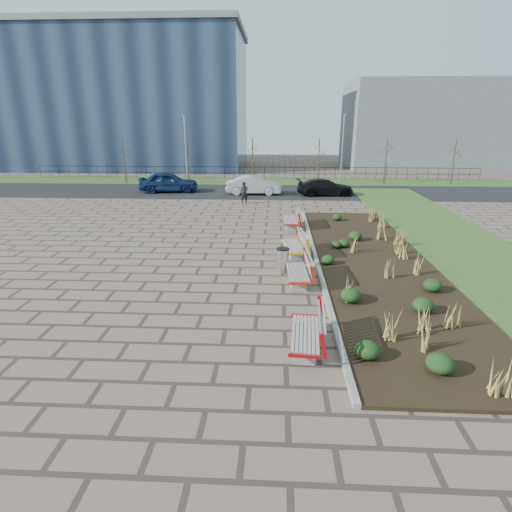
{
  "coord_description": "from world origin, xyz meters",
  "views": [
    {
      "loc": [
        2.19,
        -10.79,
        5.62
      ],
      "look_at": [
        1.5,
        3.0,
        0.9
      ],
      "focal_mm": 28.0,
      "sensor_mm": 36.0,
      "label": 1
    }
  ],
  "objects_px": {
    "bench_c": "(294,245)",
    "litter_bin": "(283,261)",
    "bench_d": "(290,219)",
    "bench_a": "(305,331)",
    "car_silver": "(254,185)",
    "car_black": "(325,187)",
    "lamp_west": "(186,150)",
    "lamp_east": "(342,151)",
    "car_blue": "(168,182)",
    "pedestrian": "(244,193)",
    "bench_b": "(297,270)"
  },
  "relations": [
    {
      "from": "bench_b",
      "to": "bench_d",
      "type": "xyz_separation_m",
      "value": [
        0.0,
        7.86,
        0.0
      ]
    },
    {
      "from": "litter_bin",
      "to": "pedestrian",
      "type": "bearing_deg",
      "value": 100.74
    },
    {
      "from": "bench_a",
      "to": "pedestrian",
      "type": "xyz_separation_m",
      "value": [
        -3.03,
        18.8,
        0.26
      ]
    },
    {
      "from": "car_blue",
      "to": "bench_a",
      "type": "bearing_deg",
      "value": -164.78
    },
    {
      "from": "car_blue",
      "to": "car_black",
      "type": "height_order",
      "value": "car_blue"
    },
    {
      "from": "car_black",
      "to": "car_silver",
      "type": "bearing_deg",
      "value": 83.14
    },
    {
      "from": "car_black",
      "to": "lamp_west",
      "type": "distance_m",
      "value": 13.37
    },
    {
      "from": "bench_d",
      "to": "pedestrian",
      "type": "relative_size",
      "value": 1.38
    },
    {
      "from": "bench_c",
      "to": "litter_bin",
      "type": "distance_m",
      "value": 2.05
    },
    {
      "from": "bench_b",
      "to": "lamp_west",
      "type": "distance_m",
      "value": 25.16
    },
    {
      "from": "lamp_west",
      "to": "bench_a",
      "type": "bearing_deg",
      "value": -72.01
    },
    {
      "from": "car_blue",
      "to": "lamp_west",
      "type": "bearing_deg",
      "value": -14.55
    },
    {
      "from": "lamp_east",
      "to": "bench_c",
      "type": "bearing_deg",
      "value": -103.87
    },
    {
      "from": "car_black",
      "to": "bench_d",
      "type": "bearing_deg",
      "value": 158.12
    },
    {
      "from": "bench_c",
      "to": "litter_bin",
      "type": "relative_size",
      "value": 2.22
    },
    {
      "from": "bench_a",
      "to": "bench_c",
      "type": "height_order",
      "value": "same"
    },
    {
      "from": "bench_d",
      "to": "car_black",
      "type": "xyz_separation_m",
      "value": [
        3.01,
        10.12,
        0.16
      ]
    },
    {
      "from": "car_silver",
      "to": "car_black",
      "type": "relative_size",
      "value": 0.98
    },
    {
      "from": "bench_d",
      "to": "pedestrian",
      "type": "xyz_separation_m",
      "value": [
        -3.03,
        6.57,
        0.26
      ]
    },
    {
      "from": "bench_d",
      "to": "car_black",
      "type": "distance_m",
      "value": 10.56
    },
    {
      "from": "lamp_east",
      "to": "bench_d",
      "type": "bearing_deg",
      "value": -107.89
    },
    {
      "from": "car_black",
      "to": "lamp_east",
      "type": "xyz_separation_m",
      "value": [
        1.99,
        5.37,
        2.38
      ]
    },
    {
      "from": "lamp_east",
      "to": "pedestrian",
      "type": "bearing_deg",
      "value": -132.0
    },
    {
      "from": "bench_c",
      "to": "lamp_west",
      "type": "height_order",
      "value": "lamp_west"
    },
    {
      "from": "car_blue",
      "to": "car_silver",
      "type": "relative_size",
      "value": 1.09
    },
    {
      "from": "bench_a",
      "to": "car_blue",
      "type": "xyz_separation_m",
      "value": [
        -9.58,
        23.22,
        0.32
      ]
    },
    {
      "from": "car_blue",
      "to": "pedestrian",
      "type": "bearing_deg",
      "value": -131.26
    },
    {
      "from": "bench_a",
      "to": "lamp_east",
      "type": "bearing_deg",
      "value": 83.99
    },
    {
      "from": "lamp_west",
      "to": "car_blue",
      "type": "bearing_deg",
      "value": -97.36
    },
    {
      "from": "litter_bin",
      "to": "bench_a",
      "type": "bearing_deg",
      "value": -84.71
    },
    {
      "from": "bench_d",
      "to": "litter_bin",
      "type": "distance_m",
      "value": 6.76
    },
    {
      "from": "car_blue",
      "to": "lamp_east",
      "type": "bearing_deg",
      "value": -80.07
    },
    {
      "from": "litter_bin",
      "to": "pedestrian",
      "type": "relative_size",
      "value": 0.62
    },
    {
      "from": "bench_a",
      "to": "litter_bin",
      "type": "height_order",
      "value": "bench_a"
    },
    {
      "from": "litter_bin",
      "to": "car_blue",
      "type": "distance_m",
      "value": 19.93
    },
    {
      "from": "bench_c",
      "to": "bench_d",
      "type": "relative_size",
      "value": 1.0
    },
    {
      "from": "bench_d",
      "to": "pedestrian",
      "type": "distance_m",
      "value": 7.24
    },
    {
      "from": "car_black",
      "to": "lamp_west",
      "type": "xyz_separation_m",
      "value": [
        -12.01,
        5.37,
        2.38
      ]
    },
    {
      "from": "lamp_east",
      "to": "litter_bin",
      "type": "bearing_deg",
      "value": -103.91
    },
    {
      "from": "bench_c",
      "to": "lamp_east",
      "type": "xyz_separation_m",
      "value": [
        5.0,
        20.25,
        2.54
      ]
    },
    {
      "from": "car_blue",
      "to": "car_silver",
      "type": "distance_m",
      "value": 7.04
    },
    {
      "from": "litter_bin",
      "to": "car_blue",
      "type": "xyz_separation_m",
      "value": [
        -9.07,
        17.74,
        0.35
      ]
    },
    {
      "from": "car_blue",
      "to": "lamp_east",
      "type": "relative_size",
      "value": 0.78
    },
    {
      "from": "lamp_west",
      "to": "bench_b",
      "type": "bearing_deg",
      "value": -68.93
    },
    {
      "from": "bench_c",
      "to": "bench_d",
      "type": "distance_m",
      "value": 4.76
    },
    {
      "from": "bench_a",
      "to": "car_blue",
      "type": "distance_m",
      "value": 25.12
    },
    {
      "from": "litter_bin",
      "to": "lamp_west",
      "type": "distance_m",
      "value": 23.94
    },
    {
      "from": "bench_b",
      "to": "lamp_west",
      "type": "xyz_separation_m",
      "value": [
        -9.0,
        23.36,
        2.54
      ]
    },
    {
      "from": "car_silver",
      "to": "litter_bin",
      "type": "bearing_deg",
      "value": -173.38
    },
    {
      "from": "bench_a",
      "to": "car_silver",
      "type": "relative_size",
      "value": 0.49
    }
  ]
}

